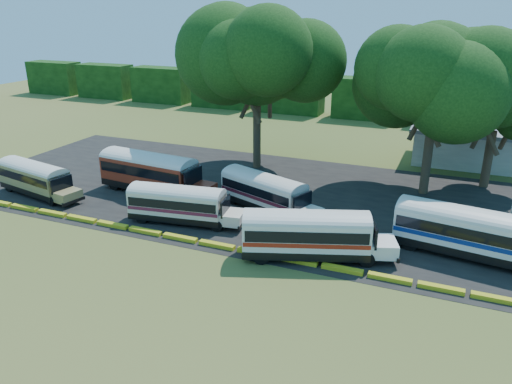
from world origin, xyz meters
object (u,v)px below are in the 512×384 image
at_px(bus_beige, 35,177).
at_px(bus_cream_west, 179,202).
at_px(bus_white_red, 309,232).
at_px(tree_west, 257,57).
at_px(bus_red, 151,170).

relative_size(bus_beige, bus_cream_west, 1.01).
relative_size(bus_white_red, tree_west, 0.65).
bearing_deg(bus_beige, tree_west, 56.59).
bearing_deg(bus_cream_west, bus_white_red, -17.70).
bearing_deg(bus_beige, bus_cream_west, 10.05).
bearing_deg(bus_red, bus_beige, -148.15).
bearing_deg(bus_red, tree_west, 66.26).
height_order(bus_beige, bus_red, bus_red).
relative_size(bus_beige, bus_red, 0.83).
bearing_deg(bus_cream_west, tree_west, 81.33).
xyz_separation_m(bus_cream_west, tree_west, (0.09, 15.58, 9.56)).
bearing_deg(bus_white_red, bus_beige, 156.04).
bearing_deg(bus_cream_west, bus_red, 131.73).
bearing_deg(tree_west, bus_cream_west, -90.33).
distance_m(bus_red, bus_white_red, 18.19).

